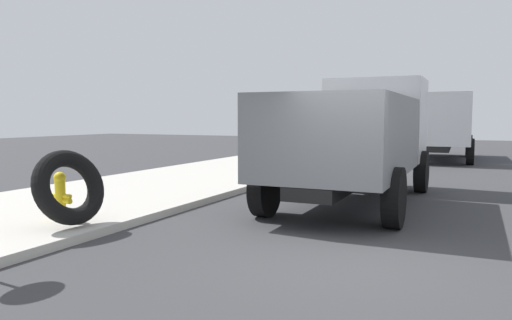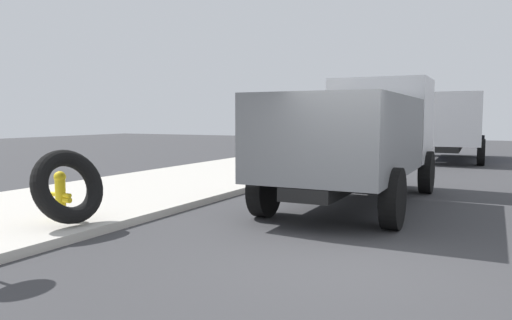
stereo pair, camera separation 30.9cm
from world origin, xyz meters
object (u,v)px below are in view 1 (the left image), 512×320
at_px(dump_truck_gray, 357,133).
at_px(fire_hydrant, 61,194).
at_px(loose_tire, 69,187).
at_px(dump_truck_blue, 441,125).

bearing_deg(dump_truck_gray, fire_hydrant, 141.11).
relative_size(loose_tire, dump_truck_gray, 0.18).
relative_size(fire_hydrant, loose_tire, 0.67).
bearing_deg(loose_tire, dump_truck_blue, -13.59).
distance_m(fire_hydrant, dump_truck_gray, 6.53).
height_order(dump_truck_gray, dump_truck_blue, same).
distance_m(loose_tire, dump_truck_gray, 6.43).
distance_m(fire_hydrant, dump_truck_blue, 18.59).
bearing_deg(dump_truck_gray, dump_truck_blue, -3.72).
bearing_deg(fire_hydrant, loose_tire, -118.32).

